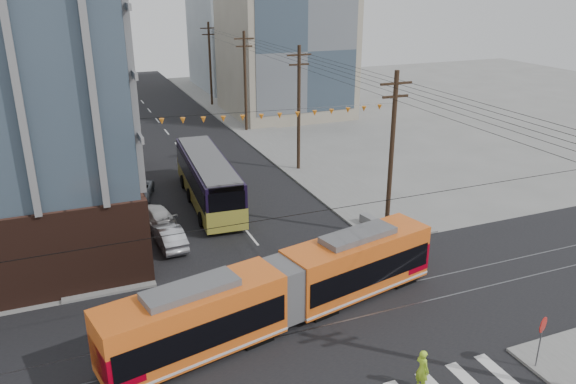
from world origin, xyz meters
The scene contains 13 objects.
ground centered at (0.00, 0.00, 0.00)m, with size 160.00×160.00×0.00m, color slate.
bg_bldg_ne_near centered at (16.00, 48.00, 8.00)m, with size 14.00×14.00×16.00m, color gray.
bg_bldg_nw_far centered at (-14.00, 72.00, 10.00)m, with size 16.00×18.00×20.00m, color gray.
bg_bldg_ne_far centered at (18.00, 68.00, 7.00)m, with size 16.00×16.00×14.00m, color #8C99A5.
utility_pole_far centered at (8.50, 56.00, 5.50)m, with size 0.30×0.30×11.00m, color black.
streetcar centered at (-1.71, 4.16, 1.76)m, with size 18.25×2.57×3.52m, color orange, non-canonical shape.
city_bus centered at (-1.00, 21.35, 1.86)m, with size 2.84×13.13×3.72m, color black, non-canonical shape.
parked_car_silver centered at (-5.31, 14.84, 0.70)m, with size 1.49×4.26×1.40m, color #AEB1B7.
parked_car_white centered at (-5.55, 18.86, 0.66)m, with size 1.84×4.53×1.31m, color silver.
parked_car_grey centered at (-5.88, 24.57, 0.64)m, with size 2.11×4.57×1.27m, color #474D56.
pedestrian centered at (1.85, -2.61, 0.94)m, with size 0.68×0.45×1.87m, color #B2E42D.
stop_sign centered at (7.28, -3.48, 1.24)m, with size 0.75×0.75×2.48m, color red, non-canonical shape.
jersey_barrier centered at (8.30, 11.51, 0.38)m, with size 0.86×3.83×0.77m, color gray.
Camera 1 is at (-10.58, -18.27, 16.13)m, focal length 35.00 mm.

